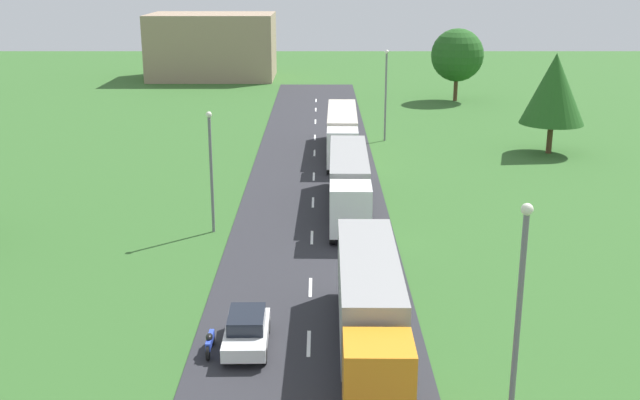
{
  "coord_description": "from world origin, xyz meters",
  "views": [
    {
      "loc": [
        0.49,
        -12.2,
        15.51
      ],
      "look_at": [
        0.65,
        35.26,
        1.16
      ],
      "focal_mm": 43.06,
      "sensor_mm": 36.0,
      "label": 1
    }
  ],
  "objects_px": {
    "tree_maple": "(551,89)",
    "truck_second": "(346,180)",
    "tree_birch": "(454,55)",
    "car_second": "(244,330)",
    "motorcycle_courier": "(207,342)",
    "truck_lead": "(367,303)",
    "distant_building": "(210,46)",
    "lamppost_lead": "(514,334)",
    "lamppost_third": "(383,91)",
    "truck_third": "(339,130)",
    "lamppost_second": "(208,166)"
  },
  "relations": [
    {
      "from": "car_second",
      "to": "lamppost_lead",
      "type": "relative_size",
      "value": 0.44
    },
    {
      "from": "lamppost_lead",
      "to": "lamppost_second",
      "type": "distance_m",
      "value": 26.93
    },
    {
      "from": "truck_lead",
      "to": "truck_third",
      "type": "height_order",
      "value": "truck_lead"
    },
    {
      "from": "truck_lead",
      "to": "lamppost_second",
      "type": "relative_size",
      "value": 1.72
    },
    {
      "from": "lamppost_third",
      "to": "distant_building",
      "type": "height_order",
      "value": "distant_building"
    },
    {
      "from": "lamppost_second",
      "to": "lamppost_third",
      "type": "height_order",
      "value": "lamppost_third"
    },
    {
      "from": "truck_second",
      "to": "lamppost_lead",
      "type": "relative_size",
      "value": 1.55
    },
    {
      "from": "motorcycle_courier",
      "to": "lamppost_lead",
      "type": "distance_m",
      "value": 14.12
    },
    {
      "from": "tree_birch",
      "to": "lamppost_second",
      "type": "bearing_deg",
      "value": -115.28
    },
    {
      "from": "truck_lead",
      "to": "car_second",
      "type": "bearing_deg",
      "value": 176.85
    },
    {
      "from": "motorcycle_courier",
      "to": "tree_birch",
      "type": "distance_m",
      "value": 68.08
    },
    {
      "from": "car_second",
      "to": "lamppost_second",
      "type": "height_order",
      "value": "lamppost_second"
    },
    {
      "from": "truck_lead",
      "to": "motorcycle_courier",
      "type": "distance_m",
      "value": 6.89
    },
    {
      "from": "motorcycle_courier",
      "to": "distant_building",
      "type": "xyz_separation_m",
      "value": [
        -11.12,
        84.89,
        4.1
      ]
    },
    {
      "from": "tree_maple",
      "to": "distant_building",
      "type": "xyz_separation_m",
      "value": [
        -35.79,
        48.3,
        -1.0
      ]
    },
    {
      "from": "car_second",
      "to": "tree_birch",
      "type": "distance_m",
      "value": 67.15
    },
    {
      "from": "lamppost_lead",
      "to": "tree_birch",
      "type": "height_order",
      "value": "lamppost_lead"
    },
    {
      "from": "distant_building",
      "to": "tree_birch",
      "type": "bearing_deg",
      "value": -32.25
    },
    {
      "from": "motorcycle_courier",
      "to": "lamppost_third",
      "type": "xyz_separation_m",
      "value": [
        10.69,
        41.66,
        4.15
      ]
    },
    {
      "from": "truck_third",
      "to": "tree_birch",
      "type": "bearing_deg",
      "value": 62.77
    },
    {
      "from": "tree_maple",
      "to": "truck_second",
      "type": "bearing_deg",
      "value": -137.11
    },
    {
      "from": "truck_second",
      "to": "lamppost_second",
      "type": "bearing_deg",
      "value": -153.86
    },
    {
      "from": "tree_maple",
      "to": "lamppost_lead",
      "type": "bearing_deg",
      "value": -107.54
    },
    {
      "from": "truck_second",
      "to": "tree_birch",
      "type": "bearing_deg",
      "value": 71.87
    },
    {
      "from": "motorcycle_courier",
      "to": "lamppost_lead",
      "type": "height_order",
      "value": "lamppost_lead"
    },
    {
      "from": "truck_lead",
      "to": "truck_second",
      "type": "distance_m",
      "value": 19.54
    },
    {
      "from": "tree_maple",
      "to": "car_second",
      "type": "bearing_deg",
      "value": -122.68
    },
    {
      "from": "truck_third",
      "to": "tree_maple",
      "type": "bearing_deg",
      "value": 1.83
    },
    {
      "from": "truck_lead",
      "to": "distant_building",
      "type": "relative_size",
      "value": 0.72
    },
    {
      "from": "motorcycle_courier",
      "to": "tree_maple",
      "type": "distance_m",
      "value": 44.43
    },
    {
      "from": "car_second",
      "to": "truck_second",
      "type": "bearing_deg",
      "value": 75.4
    },
    {
      "from": "distant_building",
      "to": "tree_maple",
      "type": "bearing_deg",
      "value": -53.46
    },
    {
      "from": "tree_birch",
      "to": "tree_maple",
      "type": "bearing_deg",
      "value": -82.86
    },
    {
      "from": "truck_second",
      "to": "lamppost_third",
      "type": "relative_size",
      "value": 1.68
    },
    {
      "from": "truck_second",
      "to": "truck_lead",
      "type": "bearing_deg",
      "value": -89.53
    },
    {
      "from": "lamppost_lead",
      "to": "tree_birch",
      "type": "xyz_separation_m",
      "value": [
        10.7,
        72.81,
        0.45
      ]
    },
    {
      "from": "tree_maple",
      "to": "lamppost_third",
      "type": "bearing_deg",
      "value": 160.08
    },
    {
      "from": "truck_third",
      "to": "motorcycle_courier",
      "type": "bearing_deg",
      "value": -100.26
    },
    {
      "from": "distant_building",
      "to": "truck_second",
      "type": "bearing_deg",
      "value": -74.85
    },
    {
      "from": "lamppost_third",
      "to": "tree_maple",
      "type": "bearing_deg",
      "value": -19.92
    },
    {
      "from": "car_second",
      "to": "motorcycle_courier",
      "type": "distance_m",
      "value": 1.6
    },
    {
      "from": "car_second",
      "to": "tree_maple",
      "type": "relative_size",
      "value": 0.47
    },
    {
      "from": "distant_building",
      "to": "lamppost_lead",
      "type": "bearing_deg",
      "value": -76.95
    },
    {
      "from": "car_second",
      "to": "distant_building",
      "type": "height_order",
      "value": "distant_building"
    },
    {
      "from": "car_second",
      "to": "lamppost_second",
      "type": "relative_size",
      "value": 0.54
    },
    {
      "from": "lamppost_third",
      "to": "distant_building",
      "type": "distance_m",
      "value": 48.42
    },
    {
      "from": "car_second",
      "to": "motorcycle_courier",
      "type": "relative_size",
      "value": 2.09
    },
    {
      "from": "lamppost_third",
      "to": "lamppost_second",
      "type": "bearing_deg",
      "value": -115.83
    },
    {
      "from": "truck_third",
      "to": "lamppost_second",
      "type": "xyz_separation_m",
      "value": [
        -8.45,
        -20.43,
        2.07
      ]
    },
    {
      "from": "truck_third",
      "to": "lamppost_lead",
      "type": "xyz_separation_m",
      "value": [
        3.96,
        -44.32,
        2.93
      ]
    }
  ]
}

